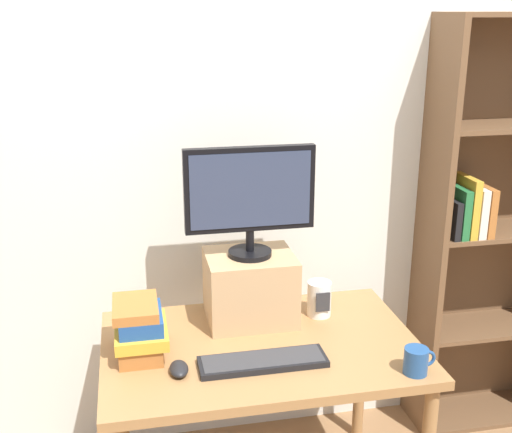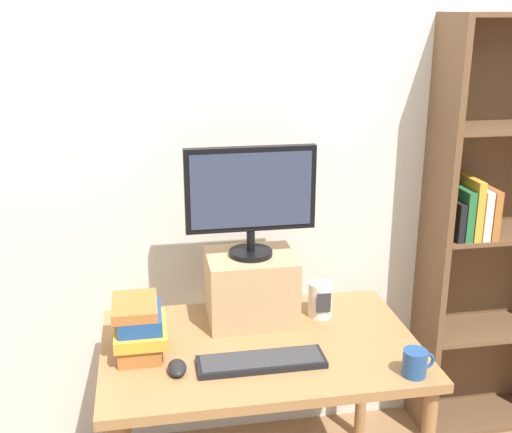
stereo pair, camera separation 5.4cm
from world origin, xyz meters
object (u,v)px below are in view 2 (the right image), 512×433
object	(u,v)px
computer_mouse	(177,368)
coffee_mug	(415,363)
book_stack	(139,328)
desk_speaker	(320,299)
riser_box	(250,287)
bookshelf_unit	(493,230)
keyboard	(261,362)
computer_monitor	(250,195)
desk	(260,363)

from	to	relation	value
computer_mouse	coffee_mug	xyz separation A→B (m)	(0.79, -0.16, 0.03)
book_stack	desk_speaker	size ratio (longest dim) A/B	1.82
book_stack	riser_box	bearing A→B (deg)	23.15
bookshelf_unit	computer_mouse	world-z (taller)	bookshelf_unit
keyboard	book_stack	size ratio (longest dim) A/B	1.72
bookshelf_unit	computer_monitor	distance (m)	1.18
keyboard	desk_speaker	xyz separation A→B (m)	(0.30, 0.33, 0.06)
keyboard	computer_mouse	xyz separation A→B (m)	(-0.29, 0.00, 0.01)
computer_mouse	book_stack	distance (m)	0.22
keyboard	desk_speaker	bearing A→B (deg)	47.37
riser_box	computer_mouse	size ratio (longest dim) A/B	3.29
computer_monitor	book_stack	xyz separation A→B (m)	(-0.44, -0.18, -0.42)
riser_box	coffee_mug	world-z (taller)	riser_box
bookshelf_unit	book_stack	bearing A→B (deg)	-166.56
desk_speaker	book_stack	bearing A→B (deg)	-167.36
bookshelf_unit	computer_monitor	bearing A→B (deg)	-170.49
riser_box	computer_mouse	distance (m)	0.49
desk	bookshelf_unit	bearing A→B (deg)	19.23
keyboard	coffee_mug	xyz separation A→B (m)	(0.50, -0.16, 0.03)
riser_box	computer_monitor	distance (m)	0.38
riser_box	keyboard	xyz separation A→B (m)	(-0.02, -0.35, -0.12)
riser_box	desk_speaker	xyz separation A→B (m)	(0.28, -0.03, -0.06)
riser_box	book_stack	world-z (taller)	riser_box
bookshelf_unit	desk	bearing A→B (deg)	-160.77
keyboard	computer_mouse	distance (m)	0.29
bookshelf_unit	riser_box	size ratio (longest dim) A/B	5.53
computer_mouse	desk_speaker	distance (m)	0.68
riser_box	desk_speaker	world-z (taller)	riser_box
keyboard	book_stack	xyz separation A→B (m)	(-0.41, 0.17, 0.08)
coffee_mug	desk_speaker	bearing A→B (deg)	112.09
bookshelf_unit	computer_mouse	xyz separation A→B (m)	(-1.45, -0.54, -0.22)
desk	computer_monitor	bearing A→B (deg)	90.42
bookshelf_unit	keyboard	size ratio (longest dim) A/B	4.22
bookshelf_unit	riser_box	xyz separation A→B (m)	(-1.13, -0.19, -0.10)
computer_mouse	riser_box	bearing A→B (deg)	48.34
desk	computer_mouse	distance (m)	0.36
desk	bookshelf_unit	size ratio (longest dim) A/B	0.62
desk_speaker	coffee_mug	bearing A→B (deg)	-67.91
computer_monitor	desk_speaker	distance (m)	0.52
keyboard	book_stack	bearing A→B (deg)	157.83
book_stack	computer_mouse	bearing A→B (deg)	-53.72
computer_monitor	keyboard	size ratio (longest dim) A/B	1.11
desk	computer_monitor	xyz separation A→B (m)	(-0.00, 0.20, 0.59)
desk	computer_mouse	xyz separation A→B (m)	(-0.32, -0.15, 0.10)
bookshelf_unit	keyboard	xyz separation A→B (m)	(-1.16, -0.54, -0.23)
computer_monitor	desk_speaker	size ratio (longest dim) A/B	3.47
computer_monitor	coffee_mug	xyz separation A→B (m)	(0.48, -0.51, -0.47)
coffee_mug	keyboard	bearing A→B (deg)	162.67
computer_mouse	desk	bearing A→B (deg)	24.90
book_stack	coffee_mug	world-z (taller)	book_stack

